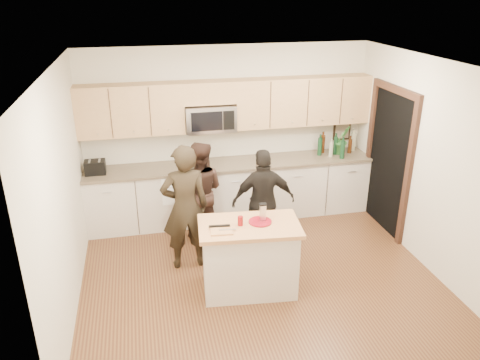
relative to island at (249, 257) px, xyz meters
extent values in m
plane|color=brown|center=(0.19, 0.29, -0.45)|extent=(4.50, 4.50, 0.00)
cube|color=beige|center=(0.19, 2.29, 0.90)|extent=(4.50, 0.02, 2.70)
cube|color=beige|center=(0.19, -1.71, 0.90)|extent=(4.50, 0.02, 2.70)
cube|color=beige|center=(-2.06, 0.29, 0.90)|extent=(0.02, 4.00, 2.70)
cube|color=beige|center=(2.44, 0.29, 0.90)|extent=(0.02, 4.00, 2.70)
cube|color=white|center=(0.19, 0.29, 2.25)|extent=(4.50, 4.00, 0.02)
cube|color=beige|center=(0.19, 1.98, 0.00)|extent=(4.50, 0.62, 0.90)
cube|color=brown|center=(0.19, 1.97, 0.47)|extent=(4.50, 0.66, 0.04)
cube|color=tan|center=(-1.28, 2.13, 1.37)|extent=(1.55, 0.33, 0.75)
cube|color=tan|center=(1.36, 2.13, 1.37)|extent=(2.17, 0.33, 0.75)
cube|color=tan|center=(-0.12, 2.13, 1.58)|extent=(0.78, 0.33, 0.33)
cube|color=silver|center=(-0.12, 2.09, 1.20)|extent=(0.76, 0.40, 0.40)
cube|color=black|center=(-0.20, 1.89, 1.20)|extent=(0.47, 0.01, 0.29)
cube|color=black|center=(0.13, 1.89, 1.20)|extent=(0.17, 0.01, 0.29)
cube|color=black|center=(2.43, 1.19, 0.60)|extent=(0.02, 1.05, 2.10)
cube|color=#311C13|center=(2.41, 0.62, 0.60)|extent=(0.06, 0.10, 2.10)
cube|color=#311C13|center=(2.41, 1.77, 0.60)|extent=(0.06, 0.10, 2.10)
cube|color=#311C13|center=(2.41, 1.19, 1.70)|extent=(0.06, 1.25, 0.10)
cube|color=black|center=(2.14, 2.28, 0.83)|extent=(0.30, 0.03, 0.38)
cube|color=tan|center=(2.14, 2.26, 0.83)|extent=(0.24, 0.00, 0.32)
cube|color=white|center=(-0.76, 1.67, 0.25)|extent=(0.34, 0.01, 0.48)
cube|color=white|center=(-0.76, 1.96, 0.48)|extent=(0.34, 0.60, 0.01)
cube|color=beige|center=(0.00, 0.00, -0.03)|extent=(1.16, 0.75, 0.85)
cube|color=#B9824D|center=(0.00, 0.00, 0.42)|extent=(1.26, 0.82, 0.05)
cylinder|color=maroon|center=(0.14, 0.03, 0.45)|extent=(0.28, 0.28, 0.02)
cube|color=silver|center=(0.18, 0.05, 0.56)|extent=(0.07, 0.06, 0.20)
cube|color=black|center=(0.18, 0.05, 0.67)|extent=(0.08, 0.06, 0.02)
cylinder|color=maroon|center=(-0.11, 0.01, 0.50)|extent=(0.06, 0.06, 0.11)
cube|color=#B9824D|center=(-0.35, -0.11, 0.46)|extent=(0.27, 0.21, 0.02)
cube|color=black|center=(-0.36, -0.01, 0.47)|extent=(0.25, 0.06, 0.02)
cube|color=silver|center=(-0.28, -0.11, 0.47)|extent=(0.19, 0.04, 0.01)
cube|color=black|center=(-1.86, 1.96, 0.58)|extent=(0.30, 0.22, 0.20)
cube|color=silver|center=(-1.93, 1.96, 0.69)|extent=(0.03, 0.16, 0.00)
cube|color=silver|center=(-1.79, 1.96, 0.69)|extent=(0.03, 0.16, 0.00)
cylinder|color=black|center=(1.66, 2.02, 0.66)|extent=(0.07, 0.07, 0.35)
cylinder|color=#3D1D0B|center=(1.75, 2.13, 0.66)|extent=(0.07, 0.07, 0.36)
cylinder|color=tan|center=(1.81, 1.91, 0.63)|extent=(0.07, 0.07, 0.29)
cylinder|color=black|center=(1.93, 2.01, 0.66)|extent=(0.07, 0.07, 0.35)
cylinder|color=#3D1D0B|center=(2.19, 2.01, 0.63)|extent=(0.06, 0.06, 0.29)
cylinder|color=tan|center=(2.29, 2.13, 0.67)|extent=(0.09, 0.09, 0.36)
cylinder|color=black|center=(1.96, 1.80, 0.66)|extent=(0.07, 0.07, 0.35)
imported|color=#32742E|center=(2.04, 2.01, 0.72)|extent=(0.30, 0.26, 0.48)
imported|color=black|center=(-0.68, 0.71, 0.40)|extent=(0.64, 0.44, 1.71)
imported|color=black|center=(-0.40, 1.42, 0.29)|extent=(0.86, 0.75, 1.49)
imported|color=black|center=(0.42, 0.90, 0.29)|extent=(0.89, 0.41, 1.50)
camera|label=1|loc=(-1.16, -4.74, 3.05)|focal=35.00mm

